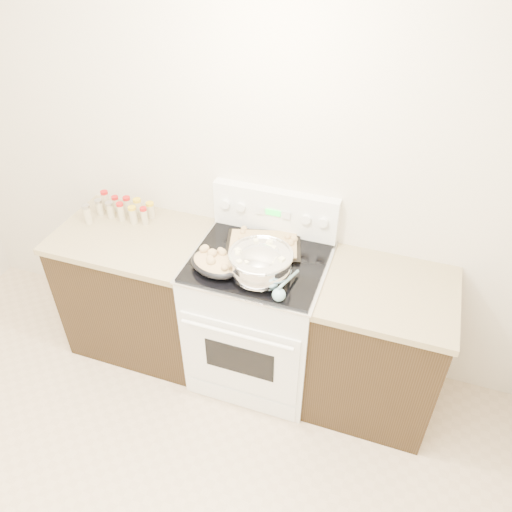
% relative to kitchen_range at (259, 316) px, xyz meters
% --- Properties ---
extents(counter_left, '(0.93, 0.67, 0.92)m').
position_rel_kitchen_range_xyz_m(counter_left, '(-0.83, 0.01, -0.03)').
color(counter_left, black).
rests_on(counter_left, ground).
extents(counter_right, '(0.73, 0.67, 0.92)m').
position_rel_kitchen_range_xyz_m(counter_right, '(0.73, 0.01, -0.03)').
color(counter_right, black).
rests_on(counter_right, ground).
extents(kitchen_range, '(0.78, 0.73, 1.22)m').
position_rel_kitchen_range_xyz_m(kitchen_range, '(0.00, 0.00, 0.00)').
color(kitchen_range, white).
rests_on(kitchen_range, ground).
extents(mixing_bowl, '(0.36, 0.36, 0.20)m').
position_rel_kitchen_range_xyz_m(mixing_bowl, '(0.06, -0.15, 0.53)').
color(mixing_bowl, silver).
rests_on(mixing_bowl, kitchen_range).
extents(roasting_pan, '(0.35, 0.30, 0.12)m').
position_rel_kitchen_range_xyz_m(roasting_pan, '(-0.20, -0.18, 0.50)').
color(roasting_pan, black).
rests_on(roasting_pan, kitchen_range).
extents(baking_sheet, '(0.50, 0.41, 0.06)m').
position_rel_kitchen_range_xyz_m(baking_sheet, '(-0.01, 0.11, 0.47)').
color(baking_sheet, black).
rests_on(baking_sheet, kitchen_range).
extents(wooden_spoon, '(0.05, 0.26, 0.04)m').
position_rel_kitchen_range_xyz_m(wooden_spoon, '(0.07, -0.15, 0.46)').
color(wooden_spoon, '#A5724B').
rests_on(wooden_spoon, kitchen_range).
extents(blue_ladle, '(0.08, 0.26, 0.09)m').
position_rel_kitchen_range_xyz_m(blue_ladle, '(0.21, -0.27, 0.48)').
color(blue_ladle, '#7BABB8').
rests_on(blue_ladle, kitchen_range).
extents(spice_jars, '(0.39, 0.24, 0.13)m').
position_rel_kitchen_range_xyz_m(spice_jars, '(-0.98, 0.15, 0.49)').
color(spice_jars, '#BFB28C').
rests_on(spice_jars, counter_left).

